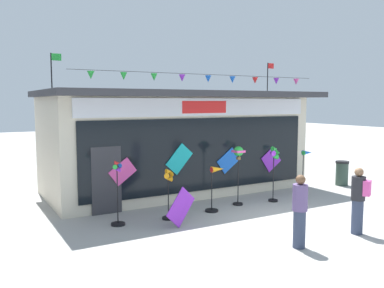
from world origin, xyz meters
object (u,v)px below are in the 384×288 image
at_px(wind_spinner_center_left, 215,184).
at_px(person_mid_plaza, 300,211).
at_px(wind_spinner_right, 274,162).
at_px(trash_bin, 342,173).
at_px(wind_spinner_left, 169,189).
at_px(wind_spinner_far_right, 305,165).
at_px(wind_spinner_far_left, 118,195).
at_px(display_kite_on_ground, 181,207).
at_px(wind_spinner_center_right, 238,159).
at_px(kite_shop_building, 176,140).
at_px(person_near_camera, 359,199).

bearing_deg(wind_spinner_center_left, person_mid_plaza, -90.70).
bearing_deg(wind_spinner_right, trash_bin, 9.71).
xyz_separation_m(wind_spinner_left, wind_spinner_far_right, (5.58, 0.34, 0.22)).
distance_m(wind_spinner_far_left, wind_spinner_left, 1.44).
xyz_separation_m(wind_spinner_far_left, wind_spinner_left, (1.43, -0.17, 0.02)).
bearing_deg(wind_spinner_right, wind_spinner_left, -178.20).
bearing_deg(display_kite_on_ground, person_mid_plaza, -60.68).
xyz_separation_m(person_mid_plaza, trash_bin, (6.50, 4.30, -0.36)).
relative_size(wind_spinner_far_left, person_mid_plaza, 1.05).
relative_size(wind_spinner_left, wind_spinner_center_left, 1.05).
bearing_deg(wind_spinner_right, display_kite_on_ground, -168.25).
distance_m(wind_spinner_center_right, person_mid_plaza, 4.02).
height_order(kite_shop_building, wind_spinner_center_right, kite_shop_building).
bearing_deg(wind_spinner_right, person_near_camera, -96.20).
bearing_deg(person_near_camera, kite_shop_building, -105.61).
bearing_deg(wind_spinner_far_right, wind_spinner_right, -172.39).
bearing_deg(wind_spinner_center_left, wind_spinner_center_right, 13.89).
bearing_deg(display_kite_on_ground, wind_spinner_far_right, 10.55).
height_order(wind_spinner_right, person_mid_plaza, wind_spinner_right).
bearing_deg(person_mid_plaza, person_near_camera, 82.69).
relative_size(person_near_camera, trash_bin, 1.73).
xyz_separation_m(wind_spinner_center_left, wind_spinner_right, (2.33, 0.03, 0.49)).
xyz_separation_m(wind_spinner_far_left, wind_spinner_center_left, (3.05, -0.07, -0.01)).
xyz_separation_m(wind_spinner_center_left, person_mid_plaza, (-0.04, -3.57, 0.02)).
xyz_separation_m(wind_spinner_far_right, display_kite_on_ground, (-5.57, -1.04, -0.57)).
relative_size(wind_spinner_center_left, person_near_camera, 0.82).
bearing_deg(wind_spinner_left, wind_spinner_right, 1.80).
distance_m(wind_spinner_left, wind_spinner_center_left, 1.62).
relative_size(wind_spinner_center_left, wind_spinner_far_right, 0.86).
xyz_separation_m(wind_spinner_far_right, person_near_camera, (-2.02, -3.82, -0.19)).
xyz_separation_m(wind_spinner_far_left, wind_spinner_center_right, (4.08, 0.18, 0.65)).
relative_size(person_mid_plaza, display_kite_on_ground, 1.75).
height_order(wind_spinner_center_left, wind_spinner_center_right, wind_spinner_center_right).
bearing_deg(wind_spinner_left, wind_spinner_far_left, 173.37).
bearing_deg(kite_shop_building, trash_bin, -23.36).
height_order(wind_spinner_right, person_near_camera, wind_spinner_right).
xyz_separation_m(wind_spinner_right, person_near_camera, (-0.39, -3.60, -0.44)).
xyz_separation_m(wind_spinner_left, wind_spinner_center_left, (1.61, 0.09, -0.03)).
height_order(wind_spinner_left, person_near_camera, person_near_camera).
xyz_separation_m(wind_spinner_far_left, person_mid_plaza, (3.00, -3.64, 0.02)).
distance_m(kite_shop_building, wind_spinner_center_right, 3.18).
distance_m(wind_spinner_right, trash_bin, 4.27).
xyz_separation_m(wind_spinner_center_right, trash_bin, (5.42, 0.48, -1.00)).
bearing_deg(wind_spinner_far_left, wind_spinner_right, -0.46).
height_order(wind_spinner_center_left, wind_spinner_far_right, wind_spinner_far_right).
xyz_separation_m(wind_spinner_far_left, wind_spinner_far_right, (7.01, 0.18, 0.24)).
bearing_deg(person_near_camera, wind_spinner_right, -124.31).
bearing_deg(trash_bin, wind_spinner_far_right, -168.93).
bearing_deg(person_near_camera, display_kite_on_ground, -66.28).
bearing_deg(wind_spinner_center_left, wind_spinner_left, -176.65).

